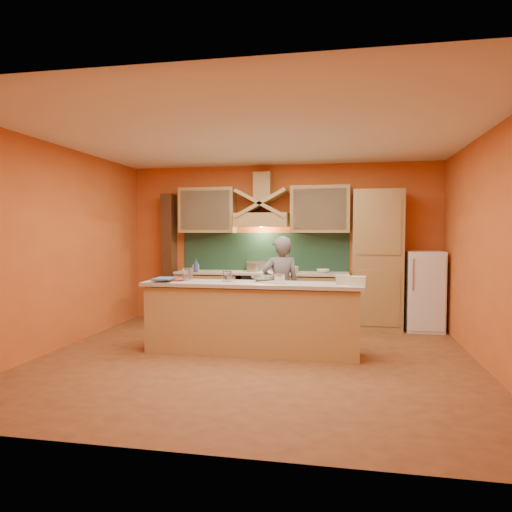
% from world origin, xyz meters
% --- Properties ---
extents(floor, '(5.50, 5.00, 0.01)m').
position_xyz_m(floor, '(0.00, 0.00, 0.00)').
color(floor, brown).
rests_on(floor, ground).
extents(ceiling, '(5.50, 5.00, 0.01)m').
position_xyz_m(ceiling, '(0.00, 0.00, 2.80)').
color(ceiling, white).
rests_on(ceiling, wall_back).
extents(wall_back, '(5.50, 0.02, 2.80)m').
position_xyz_m(wall_back, '(0.00, 2.50, 1.40)').
color(wall_back, '#D46329').
rests_on(wall_back, floor).
extents(wall_front, '(5.50, 0.02, 2.80)m').
position_xyz_m(wall_front, '(0.00, -2.50, 1.40)').
color(wall_front, '#D46329').
rests_on(wall_front, floor).
extents(wall_left, '(0.02, 5.00, 2.80)m').
position_xyz_m(wall_left, '(-2.75, 0.00, 1.40)').
color(wall_left, '#D46329').
rests_on(wall_left, floor).
extents(wall_right, '(0.02, 5.00, 2.80)m').
position_xyz_m(wall_right, '(2.75, 0.00, 1.40)').
color(wall_right, '#D46329').
rests_on(wall_right, floor).
extents(base_cabinet_left, '(1.10, 0.60, 0.86)m').
position_xyz_m(base_cabinet_left, '(-1.25, 2.20, 0.43)').
color(base_cabinet_left, '#AB874E').
rests_on(base_cabinet_left, floor).
extents(base_cabinet_right, '(1.10, 0.60, 0.86)m').
position_xyz_m(base_cabinet_right, '(0.65, 2.20, 0.43)').
color(base_cabinet_right, '#AB874E').
rests_on(base_cabinet_right, floor).
extents(counter_top, '(3.00, 0.62, 0.04)m').
position_xyz_m(counter_top, '(-0.30, 2.20, 0.90)').
color(counter_top, beige).
rests_on(counter_top, base_cabinet_left).
extents(stove, '(0.60, 0.58, 0.90)m').
position_xyz_m(stove, '(-0.30, 2.20, 0.45)').
color(stove, black).
rests_on(stove, floor).
extents(backsplash, '(3.00, 0.03, 0.70)m').
position_xyz_m(backsplash, '(-0.30, 2.48, 1.25)').
color(backsplash, '#163224').
rests_on(backsplash, wall_back).
extents(range_hood, '(0.92, 0.50, 0.24)m').
position_xyz_m(range_hood, '(-0.30, 2.25, 1.82)').
color(range_hood, '#AB874E').
rests_on(range_hood, wall_back).
extents(hood_chimney, '(0.30, 0.30, 0.50)m').
position_xyz_m(hood_chimney, '(-0.30, 2.35, 2.40)').
color(hood_chimney, '#AB874E').
rests_on(hood_chimney, wall_back).
extents(upper_cabinet_left, '(1.00, 0.35, 0.80)m').
position_xyz_m(upper_cabinet_left, '(-1.30, 2.33, 2.00)').
color(upper_cabinet_left, '#AB874E').
rests_on(upper_cabinet_left, wall_back).
extents(upper_cabinet_right, '(1.00, 0.35, 0.80)m').
position_xyz_m(upper_cabinet_right, '(0.70, 2.33, 2.00)').
color(upper_cabinet_right, '#AB874E').
rests_on(upper_cabinet_right, wall_back).
extents(pantry_column, '(0.80, 0.60, 2.30)m').
position_xyz_m(pantry_column, '(1.65, 2.20, 1.15)').
color(pantry_column, '#AB874E').
rests_on(pantry_column, floor).
extents(fridge, '(0.58, 0.60, 1.30)m').
position_xyz_m(fridge, '(2.40, 2.20, 0.65)').
color(fridge, white).
rests_on(fridge, floor).
extents(trim_column_left, '(0.20, 0.30, 2.30)m').
position_xyz_m(trim_column_left, '(-2.05, 2.35, 1.15)').
color(trim_column_left, '#472816').
rests_on(trim_column_left, floor).
extents(island_body, '(2.80, 0.55, 0.88)m').
position_xyz_m(island_body, '(-0.10, 0.30, 0.44)').
color(island_body, tan).
rests_on(island_body, floor).
extents(island_top, '(2.90, 0.62, 0.05)m').
position_xyz_m(island_top, '(-0.10, 0.30, 0.92)').
color(island_top, beige).
rests_on(island_top, island_body).
extents(person, '(0.65, 0.52, 1.55)m').
position_xyz_m(person, '(0.18, 1.16, 0.78)').
color(person, slate).
rests_on(person, floor).
extents(pot_large, '(0.27, 0.27, 0.17)m').
position_xyz_m(pot_large, '(-0.45, 2.21, 0.99)').
color(pot_large, '#AEAFB5').
rests_on(pot_large, stove).
extents(pot_small, '(0.24, 0.24, 0.15)m').
position_xyz_m(pot_small, '(-0.06, 2.32, 0.98)').
color(pot_small, silver).
rests_on(pot_small, stove).
extents(soap_bottle_a, '(0.10, 0.10, 0.19)m').
position_xyz_m(soap_bottle_a, '(-1.42, 2.00, 1.01)').
color(soap_bottle_a, white).
rests_on(soap_bottle_a, counter_top).
extents(soap_bottle_b, '(0.12, 0.12, 0.24)m').
position_xyz_m(soap_bottle_b, '(-1.40, 1.94, 1.04)').
color(soap_bottle_b, '#344F91').
rests_on(soap_bottle_b, counter_top).
extents(bowl_back, '(0.22, 0.22, 0.07)m').
position_xyz_m(bowl_back, '(0.77, 2.17, 0.95)').
color(bowl_back, silver).
rests_on(bowl_back, counter_top).
extents(dish_rack, '(0.35, 0.31, 0.11)m').
position_xyz_m(dish_rack, '(0.17, 2.16, 0.97)').
color(dish_rack, silver).
rests_on(dish_rack, counter_top).
extents(book_lower, '(0.31, 0.35, 0.03)m').
position_xyz_m(book_lower, '(-1.27, 0.31, 0.96)').
color(book_lower, '#A83D3C').
rests_on(book_lower, island_top).
extents(book_upper, '(0.27, 0.36, 0.03)m').
position_xyz_m(book_upper, '(-1.41, 0.19, 0.98)').
color(book_upper, '#446895').
rests_on(book_upper, island_top).
extents(jar_large, '(0.17, 0.17, 0.17)m').
position_xyz_m(jar_large, '(-1.03, 0.43, 1.03)').
color(jar_large, silver).
rests_on(jar_large, island_top).
extents(jar_small, '(0.13, 0.13, 0.14)m').
position_xyz_m(jar_small, '(-0.45, 0.37, 1.01)').
color(jar_small, silver).
rests_on(jar_small, island_top).
extents(kitchen_scale, '(0.15, 0.15, 0.11)m').
position_xyz_m(kitchen_scale, '(0.28, 0.23, 1.00)').
color(kitchen_scale, white).
rests_on(kitchen_scale, island_top).
extents(mixing_bowl, '(0.38, 0.38, 0.07)m').
position_xyz_m(mixing_bowl, '(0.03, 0.47, 0.98)').
color(mixing_bowl, white).
rests_on(mixing_bowl, island_top).
extents(cloth, '(0.26, 0.22, 0.02)m').
position_xyz_m(cloth, '(0.13, 0.34, 0.95)').
color(cloth, beige).
rests_on(cloth, island_top).
extents(grocery_bag_a, '(0.18, 0.15, 0.11)m').
position_xyz_m(grocery_bag_a, '(1.09, 0.31, 1.00)').
color(grocery_bag_a, beige).
rests_on(grocery_bag_a, island_top).
extents(grocery_bag_b, '(0.20, 0.17, 0.11)m').
position_xyz_m(grocery_bag_b, '(1.28, 0.21, 1.00)').
color(grocery_bag_b, '#EDEBC3').
rests_on(grocery_bag_b, island_top).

